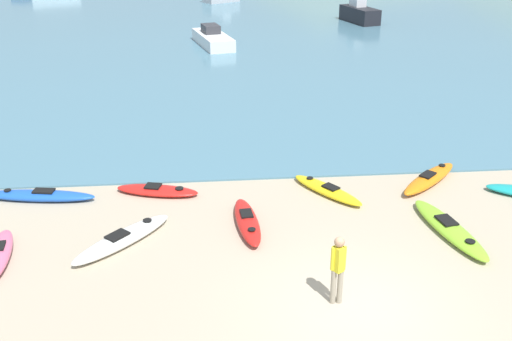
% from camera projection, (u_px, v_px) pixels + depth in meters
% --- Properties ---
extents(ground_plane, '(400.00, 400.00, 0.00)m').
position_uv_depth(ground_plane, '(355.00, 308.00, 13.67)').
color(ground_plane, tan).
extents(bay_water, '(160.00, 70.00, 0.06)m').
position_uv_depth(bay_water, '(238.00, 11.00, 52.07)').
color(bay_water, teal).
rests_on(bay_water, ground_plane).
extents(kayak_on_sand_0, '(0.84, 2.86, 0.38)m').
position_uv_depth(kayak_on_sand_0, '(247.00, 221.00, 17.09)').
color(kayak_on_sand_0, red).
rests_on(kayak_on_sand_0, ground_plane).
extents(kayak_on_sand_1, '(2.14, 2.69, 0.32)m').
position_uv_depth(kayak_on_sand_1, '(327.00, 190.00, 19.05)').
color(kayak_on_sand_1, yellow).
rests_on(kayak_on_sand_1, ground_plane).
extents(kayak_on_sand_3, '(1.35, 3.67, 0.34)m').
position_uv_depth(kayak_on_sand_3, '(449.00, 228.00, 16.75)').
color(kayak_on_sand_3, '#8CCC2D').
rests_on(kayak_on_sand_3, ground_plane).
extents(kayak_on_sand_4, '(2.78, 2.93, 0.37)m').
position_uv_depth(kayak_on_sand_4, '(123.00, 238.00, 16.22)').
color(kayak_on_sand_4, white).
rests_on(kayak_on_sand_4, ground_plane).
extents(kayak_on_sand_5, '(2.80, 2.71, 0.40)m').
position_uv_depth(kayak_on_sand_5, '(429.00, 178.00, 19.76)').
color(kayak_on_sand_5, orange).
rests_on(kayak_on_sand_5, ground_plane).
extents(kayak_on_sand_6, '(3.61, 1.15, 0.35)m').
position_uv_depth(kayak_on_sand_6, '(39.00, 196.00, 18.64)').
color(kayak_on_sand_6, blue).
rests_on(kayak_on_sand_6, ground_plane).
extents(kayak_on_sand_8, '(2.77, 1.40, 0.30)m').
position_uv_depth(kayak_on_sand_8, '(157.00, 190.00, 19.04)').
color(kayak_on_sand_8, red).
rests_on(kayak_on_sand_8, ground_plane).
extents(person_near_foreground, '(0.35, 0.31, 1.73)m').
position_uv_depth(person_near_foreground, '(338.00, 266.00, 13.47)').
color(person_near_foreground, gray).
rests_on(person_near_foreground, ground_plane).
extents(moored_boat_0, '(2.54, 4.13, 1.97)m').
position_uv_depth(moored_boat_0, '(359.00, 13.00, 46.74)').
color(moored_boat_0, black).
rests_on(moored_boat_0, bay_water).
extents(moored_boat_1, '(2.76, 5.22, 1.26)m').
position_uv_depth(moored_boat_1, '(213.00, 39.00, 39.04)').
color(moored_boat_1, white).
rests_on(moored_boat_1, bay_water).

